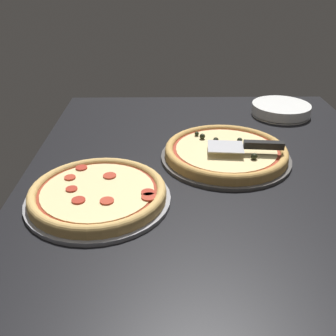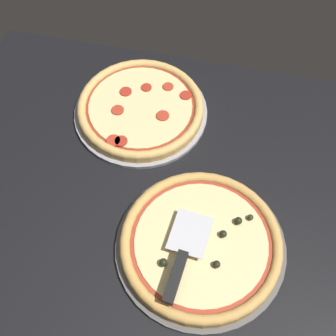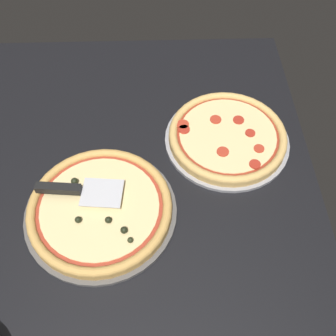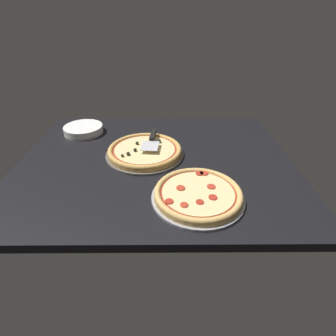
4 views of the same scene
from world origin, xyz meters
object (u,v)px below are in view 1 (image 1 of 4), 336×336
(pizza_front, at_px, (226,151))
(pizza_back, at_px, (98,192))
(plate_stack, at_px, (281,110))
(serving_spatula, at_px, (253,145))

(pizza_front, distance_m, pizza_back, 0.41)
(pizza_back, relative_size, plate_stack, 1.53)
(pizza_front, height_order, pizza_back, pizza_front)
(pizza_back, distance_m, plate_stack, 0.84)
(serving_spatula, xyz_separation_m, plate_stack, (0.40, -0.19, -0.04))
(serving_spatula, height_order, plate_stack, serving_spatula)
(pizza_back, height_order, serving_spatula, serving_spatula)
(plate_stack, bearing_deg, serving_spatula, 154.39)
(pizza_front, xyz_separation_m, pizza_back, (-0.22, 0.34, -0.00))
(pizza_front, bearing_deg, serving_spatula, -116.07)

